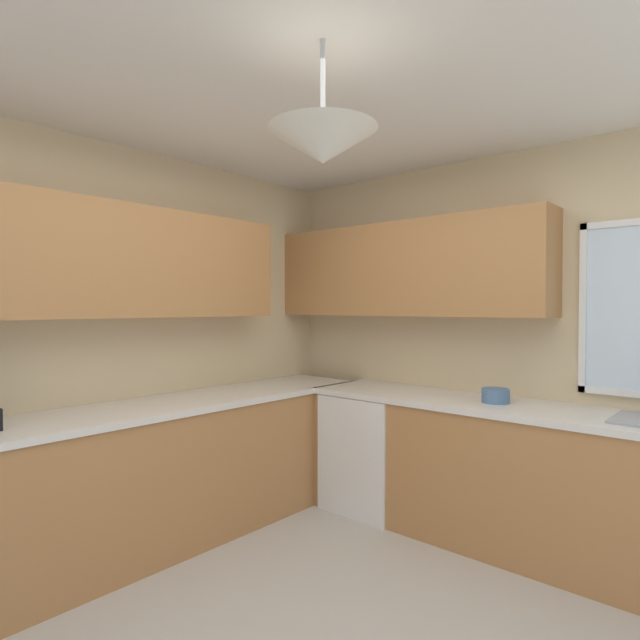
{
  "coord_description": "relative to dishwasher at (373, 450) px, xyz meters",
  "views": [
    {
      "loc": [
        1.37,
        -1.57,
        1.52
      ],
      "look_at": [
        -0.69,
        0.77,
        1.44
      ],
      "focal_mm": 29.14,
      "sensor_mm": 36.0,
      "label": 1
    }
  ],
  "objects": [
    {
      "name": "room_shell",
      "position": [
        0.13,
        -1.02,
        1.41
      ],
      "size": [
        3.89,
        4.06,
        2.64
      ],
      "color": "beige",
      "rests_on": "ground_plane"
    },
    {
      "name": "dishwasher",
      "position": [
        0.0,
        0.0,
        0.0
      ],
      "size": [
        0.6,
        0.6,
        0.86
      ],
      "primitive_type": "cube",
      "color": "white",
      "rests_on": "ground_plane"
    },
    {
      "name": "counter_run_left",
      "position": [
        -0.66,
        -1.63,
        0.02
      ],
      "size": [
        0.65,
        3.67,
        0.9
      ],
      "color": "#AD7542",
      "rests_on": "ground_plane"
    },
    {
      "name": "bowl",
      "position": [
        0.94,
        0.03,
        0.52
      ],
      "size": [
        0.17,
        0.17,
        0.09
      ],
      "primitive_type": "cylinder",
      "color": "#4C7099",
      "rests_on": "counter_run_back"
    },
    {
      "name": "counter_run_back",
      "position": [
        1.12,
        0.03,
        0.02
      ],
      "size": [
        2.98,
        0.65,
        0.9
      ],
      "color": "#AD7542",
      "rests_on": "ground_plane"
    }
  ]
}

